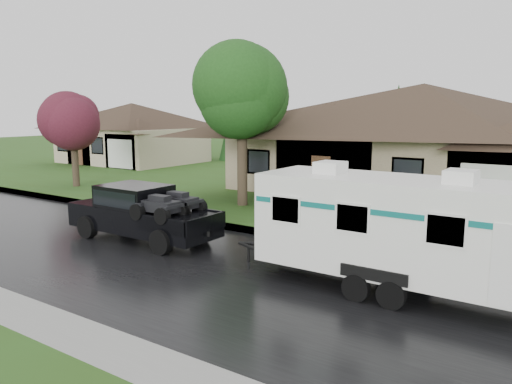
# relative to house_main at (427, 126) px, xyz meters

# --- Properties ---
(ground) EXTENTS (140.00, 140.00, 0.00)m
(ground) POSITION_rel_house_main_xyz_m (-2.29, -13.84, -3.59)
(ground) COLOR #2E4F18
(ground) RESTS_ON ground
(road) EXTENTS (140.00, 8.00, 0.01)m
(road) POSITION_rel_house_main_xyz_m (-2.29, -15.84, -3.59)
(road) COLOR black
(road) RESTS_ON ground
(curb) EXTENTS (140.00, 0.50, 0.15)m
(curb) POSITION_rel_house_main_xyz_m (-2.29, -11.59, -3.52)
(curb) COLOR gray
(curb) RESTS_ON ground
(lawn) EXTENTS (140.00, 26.00, 0.15)m
(lawn) POSITION_rel_house_main_xyz_m (-2.29, 1.16, -3.52)
(lawn) COLOR #2E4F18
(lawn) RESTS_ON ground
(house_main) EXTENTS (19.44, 10.80, 6.90)m
(house_main) POSITION_rel_house_main_xyz_m (0.00, 0.00, 0.00)
(house_main) COLOR gray
(house_main) RESTS_ON lawn
(house_far) EXTENTS (10.80, 8.64, 5.80)m
(house_far) POSITION_rel_house_main_xyz_m (-24.07, 2.02, -0.62)
(house_far) COLOR tan
(house_far) RESTS_ON lawn
(tree_left_green) EXTENTS (4.29, 4.29, 7.10)m
(tree_left_green) POSITION_rel_house_main_xyz_m (-5.82, -8.08, 1.49)
(tree_left_green) COLOR #382B1E
(tree_left_green) RESTS_ON lawn
(tree_red) EXTENTS (3.20, 3.20, 5.30)m
(tree_red) POSITION_rel_house_main_xyz_m (-16.88, -8.80, 0.23)
(tree_red) COLOR #382B1E
(tree_red) RESTS_ON lawn
(shrub_row) EXTENTS (13.60, 1.00, 1.00)m
(shrub_row) POSITION_rel_house_main_xyz_m (-0.29, -4.54, -2.94)
(shrub_row) COLOR #143814
(shrub_row) RESTS_ON lawn
(pickup_truck) EXTENTS (5.63, 2.14, 1.88)m
(pickup_truck) POSITION_rel_house_main_xyz_m (-5.49, -14.53, -2.59)
(pickup_truck) COLOR black
(pickup_truck) RESTS_ON ground
(travel_trailer) EXTENTS (6.94, 2.44, 3.11)m
(travel_trailer) POSITION_rel_house_main_xyz_m (3.31, -14.53, -1.94)
(travel_trailer) COLOR white
(travel_trailer) RESTS_ON ground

